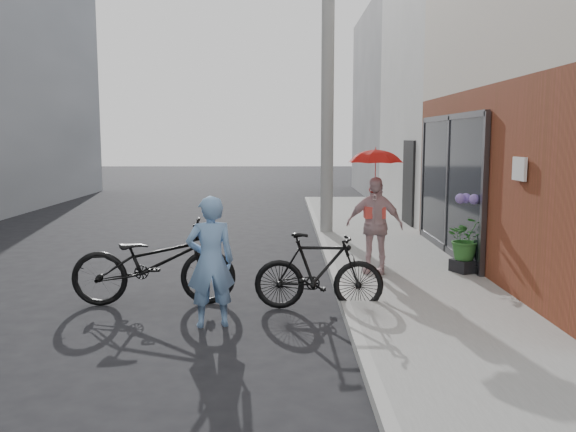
{
  "coord_description": "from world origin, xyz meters",
  "views": [
    {
      "loc": [
        0.16,
        -7.57,
        2.22
      ],
      "look_at": [
        0.21,
        1.09,
        1.1
      ],
      "focal_mm": 38.0,
      "sensor_mm": 36.0,
      "label": 1
    }
  ],
  "objects_px": {
    "bike_left": "(154,263)",
    "bike_right": "(319,271)",
    "planter": "(465,266)",
    "officer": "(211,262)",
    "utility_pole": "(328,78)",
    "kimono_woman": "(374,225)"
  },
  "relations": [
    {
      "from": "bike_left",
      "to": "bike_right",
      "type": "height_order",
      "value": "bike_left"
    },
    {
      "from": "utility_pole",
      "to": "kimono_woman",
      "type": "distance_m",
      "value": 5.0
    },
    {
      "from": "officer",
      "to": "bike_right",
      "type": "bearing_deg",
      "value": -165.35
    },
    {
      "from": "officer",
      "to": "planter",
      "type": "relative_size",
      "value": 4.24
    },
    {
      "from": "bike_left",
      "to": "planter",
      "type": "xyz_separation_m",
      "value": [
        4.58,
        1.43,
        -0.35
      ]
    },
    {
      "from": "kimono_woman",
      "to": "planter",
      "type": "distance_m",
      "value": 1.59
    },
    {
      "from": "kimono_woman",
      "to": "planter",
      "type": "bearing_deg",
      "value": 20.62
    },
    {
      "from": "utility_pole",
      "to": "officer",
      "type": "xyz_separation_m",
      "value": [
        -1.81,
        -6.57,
        -2.72
      ]
    },
    {
      "from": "utility_pole",
      "to": "officer",
      "type": "bearing_deg",
      "value": -105.4
    },
    {
      "from": "bike_left",
      "to": "bike_right",
      "type": "distance_m",
      "value": 2.19
    },
    {
      "from": "bike_left",
      "to": "bike_right",
      "type": "bearing_deg",
      "value": -99.98
    },
    {
      "from": "utility_pole",
      "to": "bike_right",
      "type": "xyz_separation_m",
      "value": [
        -0.5,
        -5.87,
        -3.0
      ]
    },
    {
      "from": "bike_left",
      "to": "bike_right",
      "type": "relative_size",
      "value": 1.29
    },
    {
      "from": "utility_pole",
      "to": "kimono_woman",
      "type": "relative_size",
      "value": 4.67
    },
    {
      "from": "bike_left",
      "to": "kimono_woman",
      "type": "bearing_deg",
      "value": -69.58
    },
    {
      "from": "bike_right",
      "to": "kimono_woman",
      "type": "bearing_deg",
      "value": -26.99
    },
    {
      "from": "officer",
      "to": "kimono_woman",
      "type": "bearing_deg",
      "value": -147.51
    },
    {
      "from": "bike_right",
      "to": "officer",
      "type": "bearing_deg",
      "value": 121.28
    },
    {
      "from": "bike_left",
      "to": "bike_right",
      "type": "xyz_separation_m",
      "value": [
        2.18,
        -0.24,
        -0.06
      ]
    },
    {
      "from": "officer",
      "to": "bike_left",
      "type": "height_order",
      "value": "officer"
    },
    {
      "from": "utility_pole",
      "to": "kimono_woman",
      "type": "height_order",
      "value": "utility_pole"
    },
    {
      "from": "officer",
      "to": "bike_right",
      "type": "height_order",
      "value": "officer"
    }
  ]
}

